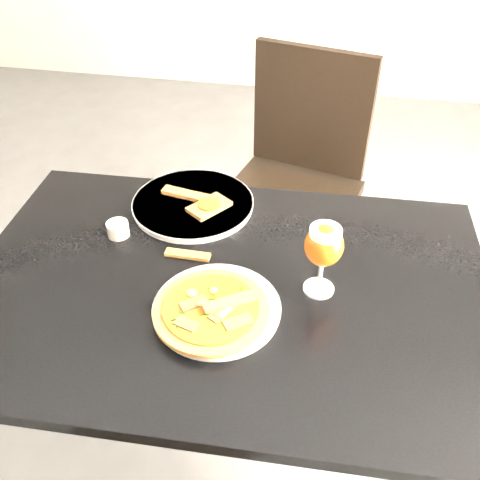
% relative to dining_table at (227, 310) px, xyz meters
% --- Properties ---
extents(dining_table, '(1.23, 0.84, 0.75)m').
position_rel_dining_table_xyz_m(dining_table, '(0.00, 0.00, 0.00)').
color(dining_table, black).
rests_on(dining_table, ground).
extents(chair_far, '(0.55, 0.55, 0.98)m').
position_rel_dining_table_xyz_m(chair_far, '(0.08, 0.79, -0.12)').
color(chair_far, black).
rests_on(chair_far, ground).
extents(plate_main, '(0.29, 0.29, 0.01)m').
position_rel_dining_table_xyz_m(plate_main, '(-0.00, -0.09, 0.10)').
color(plate_main, white).
rests_on(plate_main, dining_table).
extents(pizza, '(0.25, 0.25, 0.03)m').
position_rel_dining_table_xyz_m(pizza, '(-0.01, -0.11, 0.11)').
color(pizza, '#9C5025').
rests_on(pizza, plate_main).
extents(plate_second, '(0.43, 0.43, 0.02)m').
position_rel_dining_table_xyz_m(plate_second, '(-0.15, 0.27, 0.10)').
color(plate_second, white).
rests_on(plate_second, dining_table).
extents(crust_scraps, '(0.20, 0.14, 0.02)m').
position_rel_dining_table_xyz_m(crust_scraps, '(-0.13, 0.27, 0.11)').
color(crust_scraps, '#9C5025').
rests_on(crust_scraps, plate_second).
extents(loose_crust, '(0.11, 0.03, 0.01)m').
position_rel_dining_table_xyz_m(loose_crust, '(-0.11, 0.07, 0.09)').
color(loose_crust, '#9C5025').
rests_on(loose_crust, dining_table).
extents(sauce_cup, '(0.06, 0.06, 0.04)m').
position_rel_dining_table_xyz_m(sauce_cup, '(-0.30, 0.12, 0.11)').
color(sauce_cup, beige).
rests_on(sauce_cup, dining_table).
extents(beer_glass, '(0.08, 0.08, 0.18)m').
position_rel_dining_table_xyz_m(beer_glass, '(0.21, 0.02, 0.22)').
color(beer_glass, silver).
rests_on(beer_glass, dining_table).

